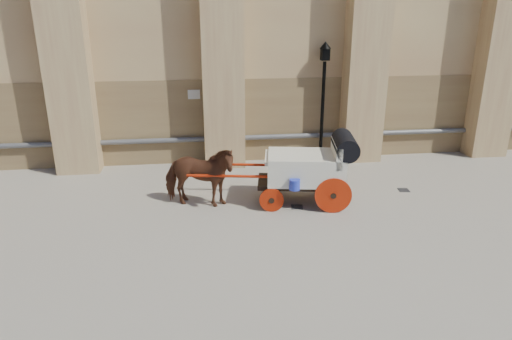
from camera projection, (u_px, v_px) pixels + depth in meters
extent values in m
plane|color=gray|center=(268.00, 202.00, 13.23)|extent=(90.00, 90.00, 0.00)
cube|color=olive|center=(304.00, 118.00, 16.86)|extent=(44.00, 0.35, 3.00)
cylinder|color=#59595B|center=(305.00, 136.00, 16.81)|extent=(42.00, 0.18, 0.18)
cube|color=beige|center=(194.00, 94.00, 15.87)|extent=(0.42, 0.04, 0.32)
imported|color=brown|center=(199.00, 176.00, 12.70)|extent=(2.29, 1.50, 1.78)
cube|color=black|center=(301.00, 182.00, 13.05)|extent=(2.62, 1.53, 0.13)
cube|color=beige|center=(306.00, 167.00, 12.89)|extent=(2.34, 1.75, 0.78)
cube|color=beige|center=(336.00, 153.00, 12.71)|extent=(0.41, 1.41, 0.62)
cube|color=beige|center=(272.00, 158.00, 12.84)|extent=(0.60, 1.28, 0.11)
cylinder|color=black|center=(345.00, 145.00, 12.63)|extent=(0.86, 1.49, 0.63)
cylinder|color=#B22107|center=(333.00, 195.00, 12.39)|extent=(1.00, 0.24, 1.01)
cylinder|color=#B22107|center=(328.00, 178.00, 13.70)|extent=(1.00, 0.24, 1.01)
cylinder|color=#B22107|center=(272.00, 200.00, 12.52)|extent=(0.67, 0.18, 0.67)
cylinder|color=#B22107|center=(272.00, 182.00, 13.83)|extent=(0.67, 0.18, 0.67)
cylinder|color=#B22107|center=(235.00, 176.00, 12.54)|extent=(2.66, 0.54, 0.08)
cylinder|color=#B22107|center=(238.00, 165.00, 13.49)|extent=(2.66, 0.54, 0.08)
cylinder|color=#2739C0|center=(295.00, 185.00, 12.24)|extent=(0.29, 0.29, 0.29)
cylinder|color=black|center=(322.00, 113.00, 16.34)|extent=(0.12, 0.12, 3.60)
cone|color=black|center=(320.00, 156.00, 16.87)|extent=(0.36, 0.36, 0.36)
cube|color=black|center=(325.00, 54.00, 15.66)|extent=(0.28, 0.28, 0.42)
cone|color=black|center=(326.00, 45.00, 15.56)|extent=(0.40, 0.40, 0.24)
cube|color=black|center=(297.00, 207.00, 12.89)|extent=(0.36, 0.36, 0.01)
cube|color=black|center=(404.00, 190.00, 14.11)|extent=(0.36, 0.36, 0.01)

